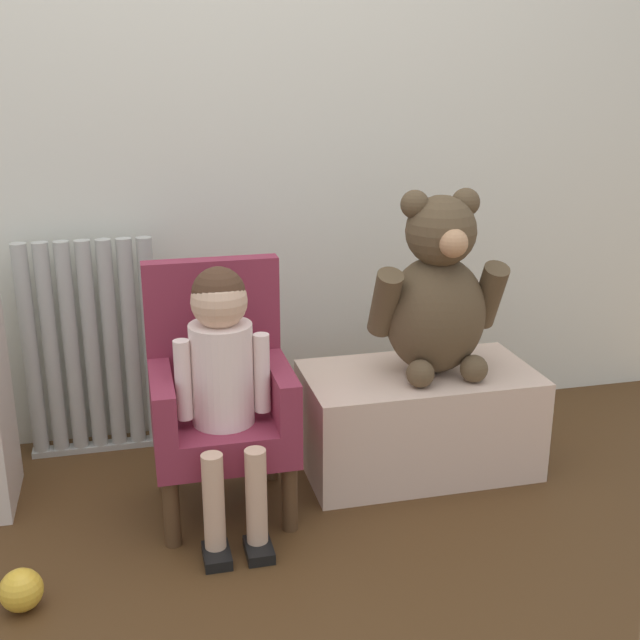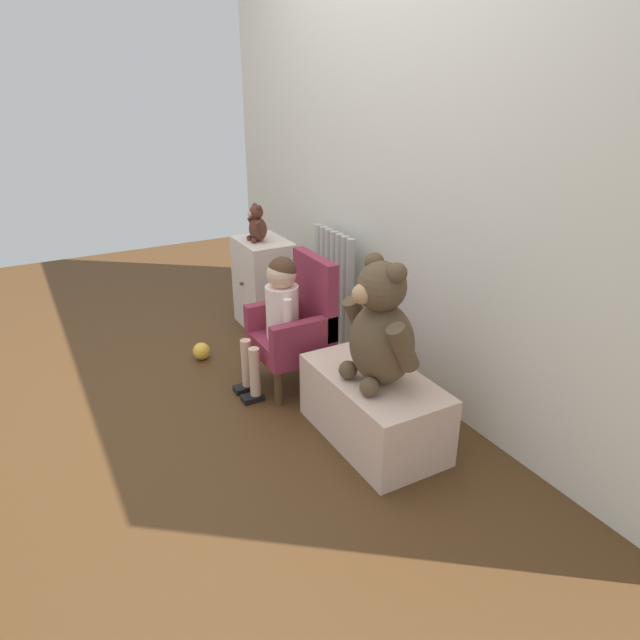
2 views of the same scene
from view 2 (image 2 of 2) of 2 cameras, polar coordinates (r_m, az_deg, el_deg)
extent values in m
plane|color=#492E17|center=(3.01, -12.09, -8.36)|extent=(6.00, 6.00, 0.00)
cube|color=silver|center=(3.07, 6.82, 16.60)|extent=(3.80, 0.05, 2.40)
cylinder|color=#B1B1AB|center=(3.62, -0.11, 4.22)|extent=(0.05, 0.05, 0.69)
cylinder|color=#B1B1AB|center=(3.57, 0.37, 3.93)|extent=(0.05, 0.05, 0.69)
cylinder|color=#B1B1AB|center=(3.52, 0.86, 3.63)|extent=(0.05, 0.05, 0.69)
cylinder|color=#B1B1AB|center=(3.47, 1.37, 3.33)|extent=(0.05, 0.05, 0.69)
cylinder|color=#B1B1AB|center=(3.42, 1.90, 3.01)|extent=(0.05, 0.05, 0.69)
cylinder|color=#B1B1AB|center=(3.37, 2.43, 2.69)|extent=(0.05, 0.05, 0.69)
cylinder|color=#B1B1AB|center=(3.32, 2.99, 2.35)|extent=(0.05, 0.05, 0.69)
cube|color=#B1B1AB|center=(3.61, 1.32, -1.97)|extent=(0.43, 0.05, 0.02)
cube|color=beige|center=(3.74, -5.61, 3.62)|extent=(0.41, 0.29, 0.59)
sphere|color=#4C3823|center=(3.68, -7.88, 3.62)|extent=(0.02, 0.02, 0.02)
cube|color=maroon|center=(3.02, -3.00, -2.37)|extent=(0.38, 0.36, 0.10)
cube|color=maroon|center=(2.98, -0.51, 2.65)|extent=(0.38, 0.06, 0.41)
cube|color=maroon|center=(3.10, -4.36, 0.76)|extent=(0.06, 0.36, 0.14)
cube|color=maroon|center=(2.84, -1.61, -1.44)|extent=(0.06, 0.36, 0.14)
cylinder|color=#4C331E|center=(3.16, -6.63, -4.23)|extent=(0.04, 0.04, 0.19)
cylinder|color=#4C331E|center=(2.91, -4.18, -6.81)|extent=(0.04, 0.04, 0.19)
cylinder|color=#4C331E|center=(3.27, -1.84, -3.08)|extent=(0.04, 0.04, 0.19)
cylinder|color=#4C331E|center=(3.02, 0.93, -5.45)|extent=(0.04, 0.04, 0.19)
cylinder|color=silver|center=(2.93, -3.78, 0.81)|extent=(0.17, 0.17, 0.28)
sphere|color=#D8AD8E|center=(2.85, -3.88, 4.58)|extent=(0.15, 0.15, 0.15)
sphere|color=#472D1E|center=(2.85, -3.80, 4.96)|extent=(0.14, 0.14, 0.14)
cylinder|color=#D8AD8E|center=(3.02, -7.35, -4.29)|extent=(0.06, 0.06, 0.26)
cube|color=black|center=(3.09, -7.56, -6.79)|extent=(0.07, 0.11, 0.03)
cylinder|color=#D8AD8E|center=(2.93, -6.54, -5.17)|extent=(0.06, 0.06, 0.26)
cube|color=black|center=(3.00, -6.77, -7.73)|extent=(0.07, 0.11, 0.03)
cylinder|color=silver|center=(3.01, -4.98, 1.41)|extent=(0.04, 0.04, 0.22)
cylinder|color=silver|center=(2.83, -3.23, 0.01)|extent=(0.04, 0.04, 0.22)
cube|color=beige|center=(2.64, 5.35, -8.69)|extent=(0.71, 0.39, 0.32)
ellipsoid|color=brown|center=(2.44, 6.18, -2.32)|extent=(0.31, 0.27, 0.36)
sphere|color=brown|center=(2.33, 6.18, 3.36)|extent=(0.21, 0.21, 0.21)
sphere|color=tan|center=(2.29, 4.22, 2.61)|extent=(0.08, 0.08, 0.08)
sphere|color=brown|center=(2.37, 5.46, 5.77)|extent=(0.08, 0.08, 0.08)
sphere|color=brown|center=(2.25, 7.69, 4.68)|extent=(0.08, 0.08, 0.08)
cylinder|color=brown|center=(2.53, 3.86, 0.14)|extent=(0.08, 0.16, 0.22)
cylinder|color=brown|center=(2.29, 8.30, -2.74)|extent=(0.08, 0.16, 0.22)
sphere|color=brown|center=(2.51, 2.82, -5.01)|extent=(0.08, 0.08, 0.08)
sphere|color=brown|center=(2.39, 4.96, -6.69)|extent=(0.08, 0.08, 0.08)
ellipsoid|color=#4F291E|center=(3.62, -6.23, 9.01)|extent=(0.13, 0.11, 0.15)
sphere|color=#4F291E|center=(3.59, -6.39, 10.67)|extent=(0.09, 0.09, 0.09)
sphere|color=tan|center=(3.58, -6.97, 10.49)|extent=(0.03, 0.03, 0.03)
sphere|color=#4F291E|center=(3.62, -6.54, 11.28)|extent=(0.03, 0.03, 0.03)
sphere|color=#4F291E|center=(3.56, -6.12, 11.09)|extent=(0.03, 0.03, 0.03)
cylinder|color=#4F291E|center=(3.67, -6.76, 9.57)|extent=(0.03, 0.07, 0.09)
cylinder|color=#4F291E|center=(3.55, -5.89, 9.12)|extent=(0.03, 0.07, 0.09)
sphere|color=#4F291E|center=(3.65, -7.09, 8.15)|extent=(0.03, 0.03, 0.03)
sphere|color=#4F291E|center=(3.59, -6.66, 7.89)|extent=(0.03, 0.03, 0.03)
sphere|color=yellow|center=(3.44, -11.76, -3.06)|extent=(0.10, 0.10, 0.10)
camera|label=1|loc=(2.83, -47.43, 9.43)|focal=45.00mm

